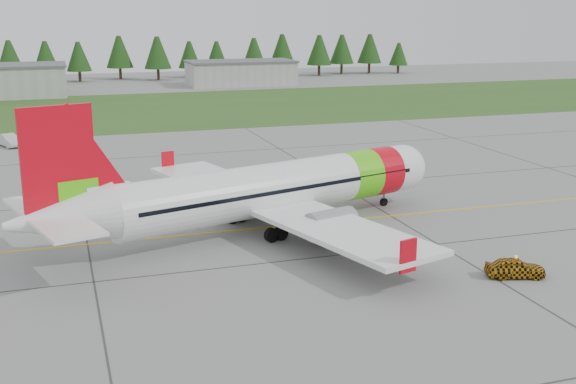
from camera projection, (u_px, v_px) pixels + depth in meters
name	position (u px, v px, depth m)	size (l,w,h in m)	color
ground	(312.00, 258.00, 51.01)	(320.00, 320.00, 0.00)	gray
aircraft	(267.00, 190.00, 56.97)	(35.80, 33.82, 11.12)	white
follow_me_car	(517.00, 249.00, 46.92)	(1.55, 1.32, 3.86)	orange
service_van	(8.00, 128.00, 91.78)	(1.70, 1.60, 4.86)	silver
grass_strip	(154.00, 109.00, 126.59)	(320.00, 50.00, 0.03)	#30561E
taxi_guideline	(279.00, 226.00, 58.38)	(120.00, 0.25, 0.02)	gold
hangar_east	(241.00, 74.00, 166.62)	(24.00, 12.00, 5.20)	#A8A8A3
treeline	(122.00, 60.00, 176.99)	(160.00, 8.00, 10.00)	#1C3F14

